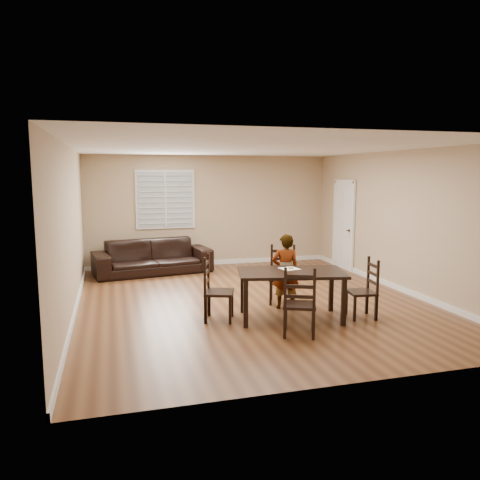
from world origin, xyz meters
name	(u,v)px	position (x,y,z in m)	size (l,w,h in m)	color
ground	(251,301)	(0.00, 0.00, 0.00)	(7.00, 7.00, 0.00)	brown
room	(250,199)	(0.04, 0.18, 1.81)	(6.04, 7.04, 2.72)	tan
dining_table	(291,277)	(0.29, -1.17, 0.67)	(1.78, 1.24, 0.76)	black
chair_near	(283,276)	(0.53, -0.16, 0.46)	(0.58, 0.56, 1.01)	black
chair_far	(300,306)	(0.09, -2.01, 0.45)	(0.58, 0.56, 1.00)	black
chair_left	(211,291)	(-0.91, -0.89, 0.46)	(0.56, 0.57, 1.02)	black
chair_right	(368,291)	(1.50, -1.43, 0.43)	(0.46, 0.48, 0.95)	black
child	(285,271)	(0.42, -0.60, 0.63)	(0.46, 0.30, 1.27)	gray
napkin	(289,269)	(0.33, -0.99, 0.76)	(0.27, 0.27, 0.00)	silver
donut	(291,267)	(0.35, -1.00, 0.78)	(0.09, 0.09, 0.03)	gold
sofa	(153,257)	(-1.49, 2.84, 0.38)	(2.61, 1.02, 0.76)	black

